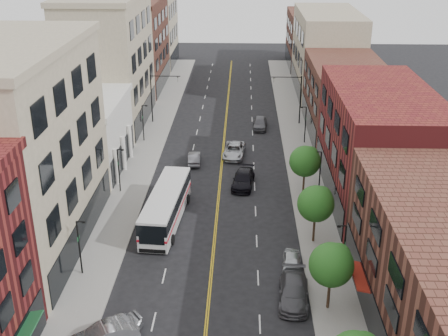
# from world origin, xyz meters

# --- Properties ---
(sidewalk_left) EXTENTS (4.00, 110.00, 0.15)m
(sidewalk_left) POSITION_xyz_m (-10.00, 35.00, 0.07)
(sidewalk_left) COLOR gray
(sidewalk_left) RESTS_ON ground
(sidewalk_right) EXTENTS (4.00, 110.00, 0.15)m
(sidewalk_right) POSITION_xyz_m (10.00, 35.00, 0.07)
(sidewalk_right) COLOR gray
(sidewalk_right) RESTS_ON ground
(bldg_l_tanoffice) EXTENTS (10.00, 22.00, 18.00)m
(bldg_l_tanoffice) POSITION_xyz_m (-17.00, 13.00, 9.00)
(bldg_l_tanoffice) COLOR gray
(bldg_l_tanoffice) RESTS_ON ground
(bldg_l_white) EXTENTS (10.00, 14.00, 8.00)m
(bldg_l_white) POSITION_xyz_m (-17.00, 31.00, 4.00)
(bldg_l_white) COLOR silver
(bldg_l_white) RESTS_ON ground
(bldg_l_far_a) EXTENTS (10.00, 20.00, 18.00)m
(bldg_l_far_a) POSITION_xyz_m (-17.00, 48.00, 9.00)
(bldg_l_far_a) COLOR gray
(bldg_l_far_a) RESTS_ON ground
(bldg_l_far_b) EXTENTS (10.00, 20.00, 15.00)m
(bldg_l_far_b) POSITION_xyz_m (-17.00, 68.00, 7.50)
(bldg_l_far_b) COLOR brown
(bldg_l_far_b) RESTS_ON ground
(bldg_l_far_c) EXTENTS (10.00, 16.00, 20.00)m
(bldg_l_far_c) POSITION_xyz_m (-17.00, 86.00, 10.00)
(bldg_l_far_c) COLOR gray
(bldg_l_far_c) RESTS_ON ground
(bldg_r_mid) EXTENTS (10.00, 22.00, 12.00)m
(bldg_r_mid) POSITION_xyz_m (17.00, 24.00, 6.00)
(bldg_r_mid) COLOR maroon
(bldg_r_mid) RESTS_ON ground
(bldg_r_far_a) EXTENTS (10.00, 20.00, 10.00)m
(bldg_r_far_a) POSITION_xyz_m (17.00, 45.00, 5.00)
(bldg_r_far_a) COLOR brown
(bldg_r_far_a) RESTS_ON ground
(bldg_r_far_b) EXTENTS (10.00, 22.00, 14.00)m
(bldg_r_far_b) POSITION_xyz_m (17.00, 66.00, 7.00)
(bldg_r_far_b) COLOR gray
(bldg_r_far_b) RESTS_ON ground
(bldg_r_far_c) EXTENTS (10.00, 18.00, 11.00)m
(bldg_r_far_c) POSITION_xyz_m (17.00, 86.00, 5.50)
(bldg_r_far_c) COLOR brown
(bldg_r_far_c) RESTS_ON ground
(tree_r_1) EXTENTS (3.40, 3.40, 5.59)m
(tree_r_1) POSITION_xyz_m (9.39, 4.07, 4.13)
(tree_r_1) COLOR black
(tree_r_1) RESTS_ON sidewalk_right
(tree_r_2) EXTENTS (3.40, 3.40, 5.59)m
(tree_r_2) POSITION_xyz_m (9.39, 14.07, 4.13)
(tree_r_2) COLOR black
(tree_r_2) RESTS_ON sidewalk_right
(tree_r_3) EXTENTS (3.40, 3.40, 5.59)m
(tree_r_3) POSITION_xyz_m (9.39, 24.07, 4.13)
(tree_r_3) COLOR black
(tree_r_3) RESTS_ON sidewalk_right
(lamp_l_1) EXTENTS (0.81, 0.55, 5.05)m
(lamp_l_1) POSITION_xyz_m (-10.95, 8.00, 2.97)
(lamp_l_1) COLOR black
(lamp_l_1) RESTS_ON sidewalk_left
(lamp_l_2) EXTENTS (0.81, 0.55, 5.05)m
(lamp_l_2) POSITION_xyz_m (-10.95, 24.00, 2.97)
(lamp_l_2) COLOR black
(lamp_l_2) RESTS_ON sidewalk_left
(lamp_l_3) EXTENTS (0.81, 0.55, 5.05)m
(lamp_l_3) POSITION_xyz_m (-10.95, 40.00, 2.97)
(lamp_l_3) COLOR black
(lamp_l_3) RESTS_ON sidewalk_left
(lamp_r_1) EXTENTS (0.81, 0.55, 5.05)m
(lamp_r_1) POSITION_xyz_m (10.95, 8.00, 2.97)
(lamp_r_1) COLOR black
(lamp_r_1) RESTS_ON sidewalk_right
(lamp_r_2) EXTENTS (0.81, 0.55, 5.05)m
(lamp_r_2) POSITION_xyz_m (10.95, 24.00, 2.97)
(lamp_r_2) COLOR black
(lamp_r_2) RESTS_ON sidewalk_right
(lamp_r_3) EXTENTS (0.81, 0.55, 5.05)m
(lamp_r_3) POSITION_xyz_m (10.95, 40.00, 2.97)
(lamp_r_3) COLOR black
(lamp_r_3) RESTS_ON sidewalk_right
(signal_mast_left) EXTENTS (4.49, 0.18, 7.20)m
(signal_mast_left) POSITION_xyz_m (-10.27, 48.00, 4.65)
(signal_mast_left) COLOR black
(signal_mast_left) RESTS_ON sidewalk_left
(signal_mast_right) EXTENTS (4.49, 0.18, 7.20)m
(signal_mast_right) POSITION_xyz_m (10.27, 48.00, 4.65)
(signal_mast_right) COLOR black
(signal_mast_right) RESTS_ON sidewalk_right
(city_bus) EXTENTS (3.81, 12.93, 3.28)m
(city_bus) POSITION_xyz_m (-4.97, 17.47, 1.91)
(city_bus) COLOR silver
(city_bus) RESTS_ON ground
(car_angle_a) EXTENTS (4.57, 4.04, 1.50)m
(car_angle_a) POSITION_xyz_m (-6.71, 0.30, 0.75)
(car_angle_a) COLOR #9D9FA4
(car_angle_a) RESTS_ON ground
(car_angle_b) EXTENTS (5.13, 3.89, 1.62)m
(car_angle_b) POSITION_xyz_m (-7.10, -0.65, 0.81)
(car_angle_b) COLOR #A3A5AB
(car_angle_b) RESTS_ON ground
(car_parked_mid) EXTENTS (2.73, 5.81, 1.64)m
(car_parked_mid) POSITION_xyz_m (6.73, 5.04, 0.82)
(car_parked_mid) COLOR #444348
(car_parked_mid) RESTS_ON ground
(car_parked_far) EXTENTS (1.95, 4.09, 1.35)m
(car_parked_far) POSITION_xyz_m (6.89, 9.34, 0.67)
(car_parked_far) COLOR silver
(car_parked_far) RESTS_ON ground
(car_lane_behind) EXTENTS (1.71, 4.26, 1.38)m
(car_lane_behind) POSITION_xyz_m (-3.45, 32.53, 0.69)
(car_lane_behind) COLOR #515156
(car_lane_behind) RESTS_ON ground
(car_lane_a) EXTENTS (2.93, 5.80, 1.61)m
(car_lane_a) POSITION_xyz_m (2.69, 26.15, 0.81)
(car_lane_a) COLOR black
(car_lane_a) RESTS_ON ground
(car_lane_b) EXTENTS (3.11, 5.93, 1.59)m
(car_lane_b) POSITION_xyz_m (1.50, 35.03, 0.80)
(car_lane_b) COLOR #B1B4BA
(car_lane_b) RESTS_ON ground
(car_lane_c) EXTENTS (2.35, 5.00, 1.65)m
(car_lane_c) POSITION_xyz_m (5.10, 45.87, 0.83)
(car_lane_c) COLOR #525257
(car_lane_c) RESTS_ON ground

